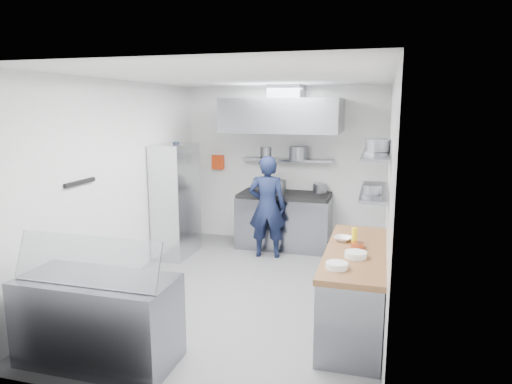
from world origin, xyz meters
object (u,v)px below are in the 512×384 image
(gas_range, at_px, (284,222))
(wire_rack, at_px, (176,200))
(display_case, at_px, (99,320))
(chef, at_px, (267,207))

(gas_range, distance_m, wire_rack, 1.93)
(wire_rack, height_order, display_case, wire_rack)
(display_case, bearing_deg, gas_range, 76.98)
(gas_range, bearing_deg, display_case, -103.02)
(gas_range, relative_size, display_case, 1.07)
(chef, bearing_deg, display_case, 68.65)
(chef, bearing_deg, gas_range, -113.87)
(chef, xyz_separation_m, wire_rack, (-1.47, -0.31, 0.09))
(gas_range, relative_size, chef, 0.95)
(gas_range, bearing_deg, wire_rack, -150.87)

